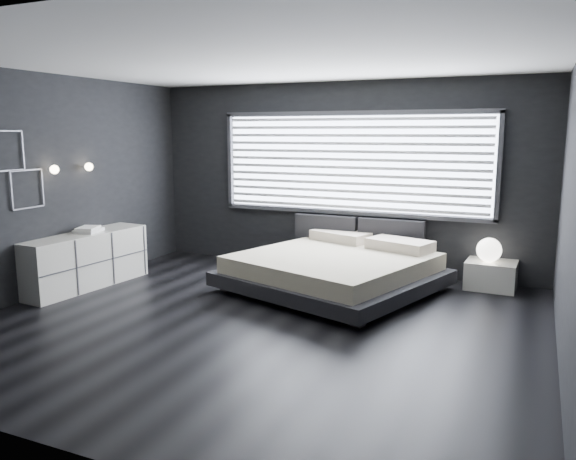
% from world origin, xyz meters
% --- Properties ---
extents(room, '(6.04, 6.00, 2.80)m').
position_xyz_m(room, '(0.00, 0.00, 1.40)').
color(room, black).
rests_on(room, ground).
extents(window, '(4.14, 0.09, 1.52)m').
position_xyz_m(window, '(0.20, 2.70, 1.61)').
color(window, white).
rests_on(window, ground).
extents(headboard, '(1.96, 0.16, 0.52)m').
position_xyz_m(headboard, '(0.33, 2.64, 0.57)').
color(headboard, black).
rests_on(headboard, ground).
extents(sconce_near, '(0.18, 0.11, 0.11)m').
position_xyz_m(sconce_near, '(-2.88, 0.05, 1.60)').
color(sconce_near, silver).
rests_on(sconce_near, ground).
extents(sconce_far, '(0.18, 0.11, 0.11)m').
position_xyz_m(sconce_far, '(-2.88, 0.65, 1.60)').
color(sconce_far, silver).
rests_on(sconce_far, ground).
extents(wall_art_upper, '(0.01, 0.48, 0.48)m').
position_xyz_m(wall_art_upper, '(-2.98, -0.55, 1.85)').
color(wall_art_upper, '#47474C').
rests_on(wall_art_upper, ground).
extents(wall_art_lower, '(0.01, 0.48, 0.48)m').
position_xyz_m(wall_art_lower, '(-2.98, -0.30, 1.38)').
color(wall_art_lower, '#47474C').
rests_on(wall_art_lower, ground).
extents(bed, '(2.99, 2.92, 0.62)m').
position_xyz_m(bed, '(0.35, 1.59, 0.29)').
color(bed, black).
rests_on(bed, ground).
extents(nightstand, '(0.66, 0.56, 0.37)m').
position_xyz_m(nightstand, '(2.23, 2.50, 0.19)').
color(nightstand, silver).
rests_on(nightstand, ground).
extents(orb_lamp, '(0.32, 0.32, 0.32)m').
position_xyz_m(orb_lamp, '(2.19, 2.45, 0.53)').
color(orb_lamp, white).
rests_on(orb_lamp, nightstand).
extents(dresser, '(0.67, 1.87, 0.73)m').
position_xyz_m(dresser, '(-2.78, 0.37, 0.37)').
color(dresser, silver).
rests_on(dresser, ground).
extents(book_stack, '(0.36, 0.42, 0.07)m').
position_xyz_m(book_stack, '(-2.78, 0.46, 0.77)').
color(book_stack, white).
rests_on(book_stack, dresser).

